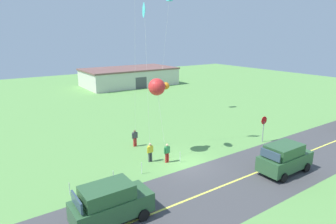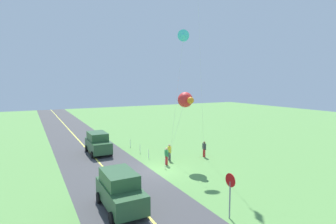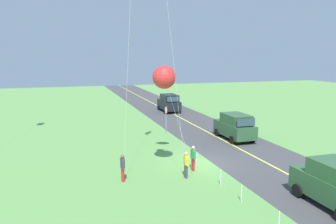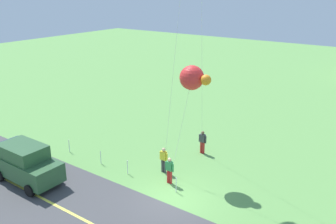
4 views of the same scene
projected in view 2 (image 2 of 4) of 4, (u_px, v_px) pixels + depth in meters
ground_plane at (159, 171)px, 22.80m from camera, size 120.00×120.00×0.10m
asphalt_road at (113, 178)px, 20.93m from camera, size 120.00×7.00×0.00m
road_centre_stripe at (113, 178)px, 20.93m from camera, size 120.00×0.16×0.00m
car_suv_foreground at (120, 190)px, 15.75m from camera, size 4.40×2.12×2.24m
car_parked_west_near at (98, 143)px, 28.10m from camera, size 4.40×2.12×2.24m
stop_sign at (230, 187)px, 14.55m from camera, size 0.76×0.08×2.56m
person_adult_near at (166, 155)px, 24.25m from camera, size 0.58×0.22×1.60m
person_adult_companion at (204, 149)px, 26.81m from camera, size 0.58×0.22×1.60m
person_child_watcher at (169, 152)px, 25.59m from camera, size 0.58×0.22×1.60m
kite_red_low at (186, 100)px, 24.28m from camera, size 1.90×2.53×6.62m
kite_yellow_high at (183, 36)px, 24.57m from camera, size 0.73×1.78×12.37m
fence_post_0 at (130, 143)px, 31.02m from camera, size 0.05×0.05×0.90m
fence_post_1 at (140, 149)px, 28.37m from camera, size 0.05×0.05×0.90m
fence_post_2 at (149, 154)px, 26.37m from camera, size 0.05×0.05×0.90m
fence_post_3 at (165, 163)px, 23.26m from camera, size 0.05×0.05×0.90m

